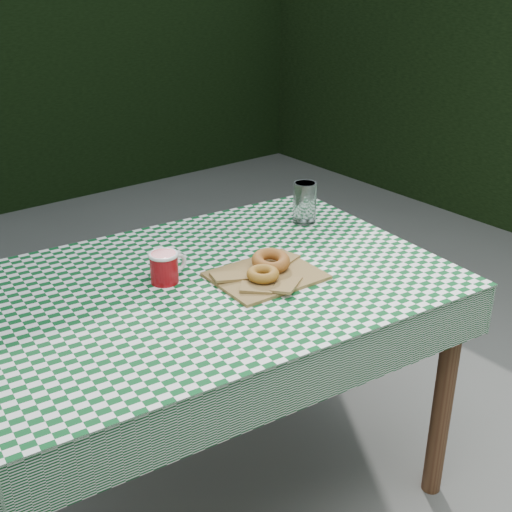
{
  "coord_description": "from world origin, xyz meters",
  "views": [
    {
      "loc": [
        -0.74,
        -1.44,
        1.58
      ],
      "look_at": [
        0.33,
        -0.07,
        0.79
      ],
      "focal_mm": 46.37,
      "sensor_mm": 36.0,
      "label": 1
    }
  ],
  "objects_px": {
    "table": "(209,393)",
    "paper_bag": "(266,275)",
    "drinking_glass": "(305,203)",
    "coffee_mug": "(164,268)"
  },
  "relations": [
    {
      "from": "table",
      "to": "paper_bag",
      "type": "xyz_separation_m",
      "value": [
        0.15,
        -0.09,
        0.39
      ]
    },
    {
      "from": "drinking_glass",
      "to": "table",
      "type": "bearing_deg",
      "value": -162.69
    },
    {
      "from": "coffee_mug",
      "to": "table",
      "type": "bearing_deg",
      "value": -38.56
    },
    {
      "from": "table",
      "to": "drinking_glass",
      "type": "relative_size",
      "value": 9.47
    },
    {
      "from": "paper_bag",
      "to": "drinking_glass",
      "type": "height_order",
      "value": "drinking_glass"
    },
    {
      "from": "coffee_mug",
      "to": "drinking_glass",
      "type": "height_order",
      "value": "drinking_glass"
    },
    {
      "from": "paper_bag",
      "to": "drinking_glass",
      "type": "relative_size",
      "value": 2.08
    },
    {
      "from": "table",
      "to": "coffee_mug",
      "type": "relative_size",
      "value": 8.53
    },
    {
      "from": "table",
      "to": "paper_bag",
      "type": "distance_m",
      "value": 0.42
    },
    {
      "from": "table",
      "to": "drinking_glass",
      "type": "height_order",
      "value": "drinking_glass"
    }
  ]
}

